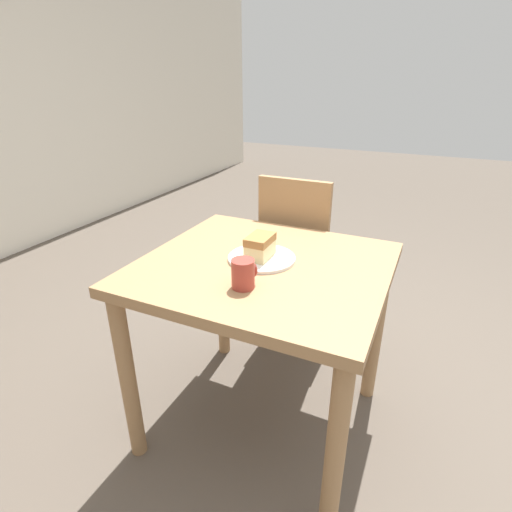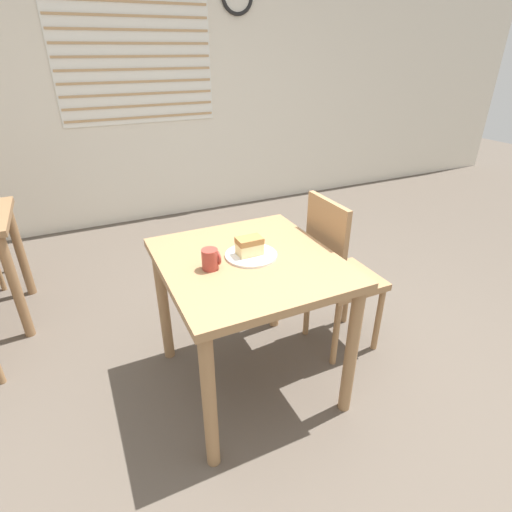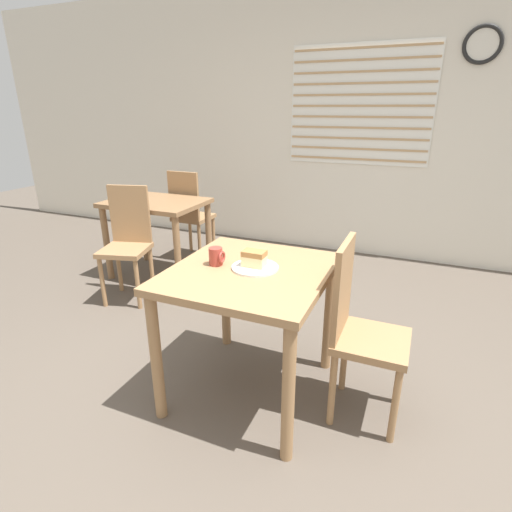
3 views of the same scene
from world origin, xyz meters
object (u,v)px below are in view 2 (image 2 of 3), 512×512
plate (251,255)px  coffee_mug (211,259)px  chair_near_window (337,272)px  cake_slice (249,246)px  dining_table_near (249,281)px

plate → coffee_mug: 0.22m
chair_near_window → plate: chair_near_window is taller
plate → cake_slice: size_ratio=2.08×
dining_table_near → coffee_mug: 0.26m
cake_slice → coffee_mug: same height
dining_table_near → plate: size_ratio=3.52×
dining_table_near → plate: bearing=42.0°
plate → coffee_mug: (-0.21, -0.03, 0.04)m
dining_table_near → cake_slice: (0.01, 0.02, 0.18)m
plate → cake_slice: bearing=150.0°
coffee_mug → dining_table_near: bearing=3.9°
chair_near_window → dining_table_near: bearing=96.1°
dining_table_near → cake_slice: size_ratio=7.31×
plate → coffee_mug: bearing=-171.5°
plate → coffee_mug: coffee_mug is taller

